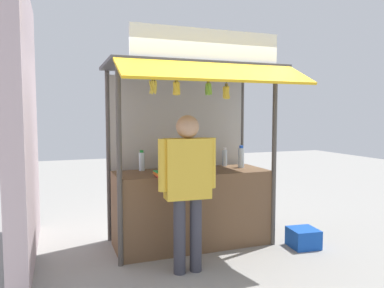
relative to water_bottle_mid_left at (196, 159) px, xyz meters
name	(u,v)px	position (x,y,z in m)	size (l,w,h in m)	color
ground_plane	(192,244)	(-0.15, -0.26, -1.09)	(20.00, 20.00, 0.00)	gray
stall_counter	(192,208)	(-0.15, -0.26, -0.60)	(1.98, 0.74, 0.97)	brown
stall_structure	(189,120)	(-0.15, -0.13, 0.53)	(2.18, 1.62, 2.65)	#4C4742
water_bottle_mid_left	(196,159)	(0.00, 0.00, 0.00)	(0.07, 0.07, 0.26)	silver
water_bottle_far_left	(142,161)	(-0.75, 0.00, 0.01)	(0.08, 0.08, 0.27)	silver
water_bottle_far_right	(225,157)	(0.45, 0.04, 0.00)	(0.07, 0.07, 0.26)	silver
water_bottle_back_left	(241,157)	(0.60, -0.18, 0.02)	(0.09, 0.09, 0.30)	silver
magazine_stack_mid_right	(164,174)	(-0.61, -0.55, -0.09)	(0.22, 0.28, 0.06)	red
magazine_stack_front_right	(199,169)	(-0.08, -0.31, -0.09)	(0.26, 0.33, 0.06)	white
banana_bunch_rightmost	(177,88)	(-0.51, -0.73, 0.90)	(0.11, 0.11, 0.27)	#332D23
banana_bunch_leftmost	(208,89)	(-0.12, -0.73, 0.90)	(0.10, 0.11, 0.26)	#332D23
banana_bunch_inner_right	(226,92)	(0.11, -0.73, 0.87)	(0.10, 0.10, 0.30)	#332D23
banana_bunch_inner_left	(153,87)	(-0.78, -0.73, 0.91)	(0.10, 0.10, 0.26)	#332D23
vendor_person	(188,179)	(-0.49, -1.05, -0.07)	(0.64, 0.24, 1.69)	#383842
plastic_crate	(303,238)	(1.15, -0.85, -0.97)	(0.34, 0.34, 0.24)	#194CB2
neighbour_wall	(23,125)	(-2.15, 0.04, 0.49)	(0.20, 2.40, 3.15)	#C2ABB1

